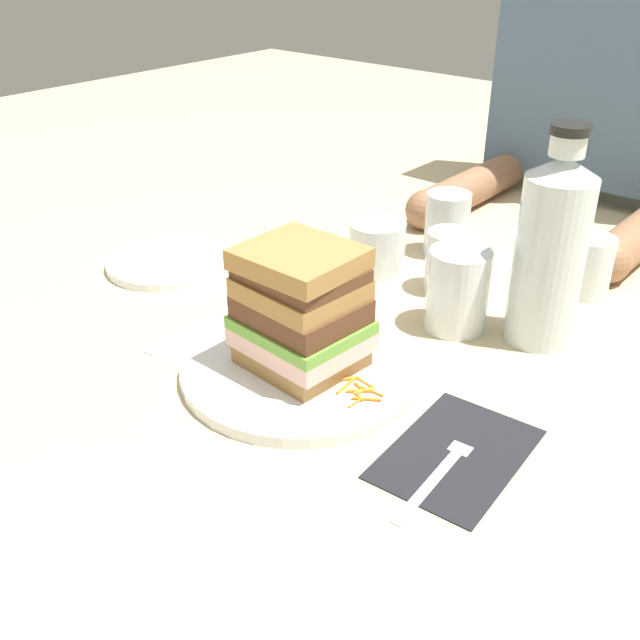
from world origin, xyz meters
TOP-DOWN VIEW (x-y plane):
  - ground_plane at (0.00, 0.00)m, footprint 3.00×3.00m
  - main_plate at (0.01, -0.02)m, footprint 0.26×0.26m
  - sandwich at (0.01, -0.02)m, footprint 0.13×0.11m
  - carrot_shred_0 at (-0.08, -0.01)m, footprint 0.02×0.01m
  - carrot_shred_1 at (-0.04, -0.01)m, footprint 0.01×0.02m
  - carrot_shred_2 at (-0.04, -0.01)m, footprint 0.03×0.01m
  - carrot_shred_3 at (-0.07, -0.03)m, footprint 0.02×0.03m
  - carrot_shred_4 at (-0.09, -0.01)m, footprint 0.03×0.03m
  - carrot_shred_5 at (-0.07, -0.04)m, footprint 0.02×0.02m
  - carrot_shred_6 at (-0.07, -0.02)m, footprint 0.01×0.03m
  - carrot_shred_7 at (0.10, -0.02)m, footprint 0.01×0.02m
  - carrot_shred_8 at (0.09, -0.02)m, footprint 0.02×0.01m
  - carrot_shred_9 at (0.08, -0.02)m, footprint 0.01×0.03m
  - carrot_shred_10 at (0.09, -0.02)m, footprint 0.02×0.02m
  - carrot_shred_11 at (0.10, -0.04)m, footprint 0.00×0.02m
  - carrot_shred_12 at (0.10, -0.03)m, footprint 0.02×0.01m
  - carrot_shred_13 at (0.09, -0.01)m, footprint 0.02×0.01m
  - carrot_shred_14 at (0.07, -0.01)m, footprint 0.02×0.02m
  - carrot_shred_15 at (0.11, -0.03)m, footprint 0.03×0.02m
  - carrot_shred_16 at (0.10, -0.02)m, footprint 0.03×0.00m
  - napkin_dark at (0.21, -0.03)m, footprint 0.12×0.17m
  - fork at (0.21, -0.05)m, footprint 0.03×0.17m
  - knife at (-0.15, -0.01)m, footprint 0.03×0.20m
  - juice_glass at (0.08, 0.17)m, footprint 0.07×0.07m
  - water_bottle at (0.17, 0.22)m, footprint 0.08×0.08m
  - empty_tumbler_0 at (0.02, 0.25)m, footprint 0.06×0.06m
  - empty_tumbler_1 at (-0.08, 0.24)m, footprint 0.08×0.08m
  - empty_tumbler_2 at (-0.04, 0.35)m, footprint 0.06×0.06m
  - empty_tumbler_3 at (0.16, 0.36)m, footprint 0.06×0.06m
  - side_plate at (-0.31, 0.06)m, footprint 0.17×0.17m
  - diner_across at (0.02, 0.72)m, footprint 0.38×0.44m

SIDE VIEW (x-z plane):
  - ground_plane at x=0.00m, z-range 0.00..0.00m
  - napkin_dark at x=0.21m, z-range 0.00..0.00m
  - knife at x=-0.15m, z-range 0.00..0.00m
  - fork at x=0.21m, z-range 0.00..0.01m
  - side_plate at x=-0.31m, z-range 0.00..0.01m
  - main_plate at x=0.01m, z-range 0.00..0.01m
  - carrot_shred_16 at x=0.10m, z-range 0.01..0.02m
  - carrot_shred_11 at x=0.10m, z-range 0.01..0.02m
  - carrot_shred_2 at x=-0.04m, z-range 0.01..0.02m
  - carrot_shred_8 at x=0.09m, z-range 0.01..0.02m
  - carrot_shred_13 at x=0.09m, z-range 0.01..0.02m
  - carrot_shred_12 at x=0.10m, z-range 0.01..0.02m
  - carrot_shred_3 at x=-0.07m, z-range 0.01..0.02m
  - carrot_shred_15 at x=0.11m, z-range 0.01..0.02m
  - carrot_shred_1 at x=-0.04m, z-range 0.01..0.02m
  - carrot_shred_7 at x=0.10m, z-range 0.01..0.02m
  - carrot_shred_9 at x=0.08m, z-range 0.01..0.02m
  - carrot_shred_5 at x=-0.07m, z-range 0.01..0.02m
  - carrot_shred_0 at x=-0.08m, z-range 0.01..0.02m
  - carrot_shred_14 at x=0.07m, z-range 0.01..0.02m
  - carrot_shred_4 at x=-0.09m, z-range 0.01..0.02m
  - carrot_shred_10 at x=0.09m, z-range 0.01..0.02m
  - carrot_shred_6 at x=-0.07m, z-range 0.01..0.02m
  - empty_tumbler_1 at x=-0.08m, z-range 0.00..0.07m
  - empty_tumbler_3 at x=0.16m, z-range 0.00..0.08m
  - empty_tumbler_0 at x=0.02m, z-range 0.00..0.08m
  - empty_tumbler_2 at x=-0.04m, z-range 0.00..0.09m
  - juice_glass at x=0.08m, z-range 0.00..0.10m
  - sandwich at x=0.01m, z-range 0.01..0.14m
  - water_bottle at x=0.17m, z-range -0.01..0.24m
  - diner_across at x=0.02m, z-range -0.03..0.57m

